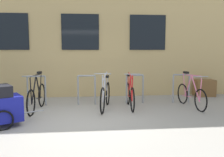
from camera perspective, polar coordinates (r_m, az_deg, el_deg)
The scene contains 8 objects.
ground_plane at distance 5.84m, azimuth -7.86°, elevation -10.13°, with size 42.00×42.00×0.00m, color #9E998E.
storefront_building at distance 11.82m, azimuth -6.98°, elevation 10.15°, with size 28.00×6.06×4.81m.
bike_rack at distance 7.57m, azimuth -5.90°, elevation -1.96°, with size 6.57×0.05×0.92m.
bicycle_black at distance 7.14m, azimuth -17.04°, elevation -4.04°, with size 0.44×1.76×1.08m.
bicycle_pink at distance 7.61m, azimuth 17.84°, elevation -3.58°, with size 0.44×1.70×1.04m.
bicycle_silver at distance 7.04m, azimuth -1.56°, elevation -3.88°, with size 0.53×1.77×1.09m.
bicycle_red at distance 7.19m, azimuth 4.21°, elevation -3.77°, with size 0.44×1.65×1.06m.
planter_box at distance 9.54m, azimuth 20.64°, elevation -2.07°, with size 0.70×0.44×0.60m, color brown.
Camera 1 is at (0.22, -5.59, 1.68)m, focal length 39.43 mm.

